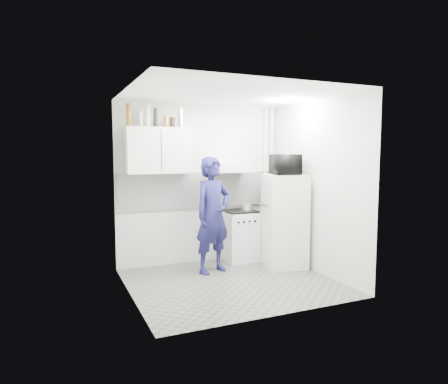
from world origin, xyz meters
name	(u,v)px	position (x,y,z in m)	size (l,w,h in m)	color
floor	(232,282)	(0.00, 0.00, 0.00)	(2.80, 2.80, 0.00)	#5D5D50
ceiling	(232,94)	(0.00, 0.00, 2.60)	(2.80, 2.80, 0.00)	white
wall_back	(201,184)	(0.00, 1.25, 1.30)	(2.80, 2.80, 0.00)	silver
wall_left	(129,194)	(-1.40, 0.00, 1.30)	(2.60, 2.60, 0.00)	silver
wall_right	(316,187)	(1.40, 0.00, 1.30)	(2.60, 2.60, 0.00)	silver
person	(213,215)	(-0.05, 0.58, 0.88)	(0.64, 0.42, 1.76)	#171643
stove	(240,236)	(0.60, 1.00, 0.41)	(0.52, 0.52, 0.83)	silver
fridge	(284,221)	(1.10, 0.40, 0.74)	(0.61, 0.61, 1.47)	silver
stove_top	(240,211)	(0.60, 1.00, 0.84)	(0.50, 0.50, 0.03)	black
saucepan	(247,207)	(0.69, 0.93, 0.91)	(0.19, 0.19, 0.11)	silver
microwave	(285,164)	(1.10, 0.40, 1.63)	(0.39, 0.57, 0.32)	black
bottle_a	(129,115)	(-1.19, 1.07, 2.37)	(0.08, 0.08, 0.34)	brown
bottle_b	(141,119)	(-1.01, 1.07, 2.32)	(0.06, 0.06, 0.24)	#B2B7BC
bottle_c	(148,117)	(-0.91, 1.07, 2.36)	(0.08, 0.08, 0.32)	#B2B7BC
bottle_d	(156,118)	(-0.79, 1.07, 2.34)	(0.07, 0.07, 0.29)	black
canister_a	(166,121)	(-0.63, 1.07, 2.29)	(0.07, 0.07, 0.19)	brown
canister_b	(172,123)	(-0.52, 1.07, 2.28)	(0.08, 0.08, 0.16)	black
bottle_e	(181,118)	(-0.39, 1.07, 2.36)	(0.08, 0.08, 0.31)	silver
upper_cabinet	(158,150)	(-0.75, 1.07, 1.85)	(1.00, 0.35, 0.70)	silver
range_hood	(232,168)	(0.45, 1.00, 1.57)	(0.60, 0.50, 0.14)	silver
backsplash	(201,190)	(0.00, 1.24, 1.20)	(2.74, 0.03, 0.60)	white
pipe_a	(271,182)	(1.30, 1.17, 1.30)	(0.05, 0.05, 2.60)	silver
pipe_b	(265,182)	(1.18, 1.17, 1.30)	(0.04, 0.04, 2.60)	silver
ceiling_spot_fixture	(288,102)	(1.00, 0.20, 2.57)	(0.10, 0.10, 0.02)	white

